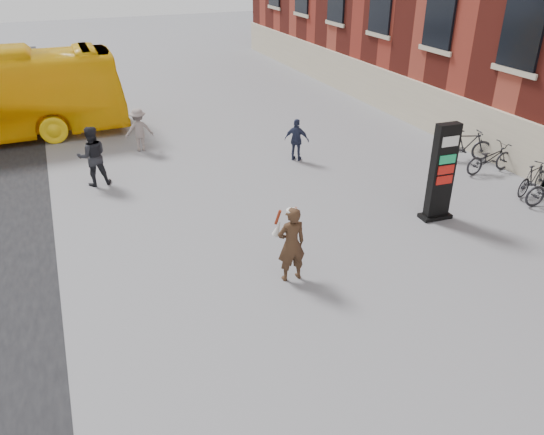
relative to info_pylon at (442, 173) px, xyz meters
name	(u,v)px	position (x,y,z in m)	size (l,w,h in m)	color
ground	(297,282)	(-4.89, -1.41, -1.36)	(100.00, 100.00, 0.00)	#9E9EA3
info_pylon	(442,173)	(0.00, 0.00, 0.00)	(0.89, 0.49, 2.72)	black
woman	(291,243)	(-4.96, -1.20, -0.43)	(0.69, 0.61, 1.81)	#3F271B
pedestrian_a	(92,156)	(-8.47, 5.99, -0.41)	(0.92, 0.72, 1.89)	#232429
pedestrian_b	(139,130)	(-6.62, 8.54, -0.57)	(1.02, 0.58, 1.57)	gray
pedestrian_c	(297,140)	(-1.73, 5.49, -0.62)	(0.87, 0.36, 1.48)	#29304B
bike_5	(533,179)	(3.71, 0.21, -0.87)	(0.46, 1.62, 0.98)	black
bike_6	(490,158)	(3.71, 2.04, -0.87)	(0.65, 1.87, 0.98)	black
bike_7	(466,145)	(3.71, 3.18, -0.80)	(0.52, 1.85, 1.11)	black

